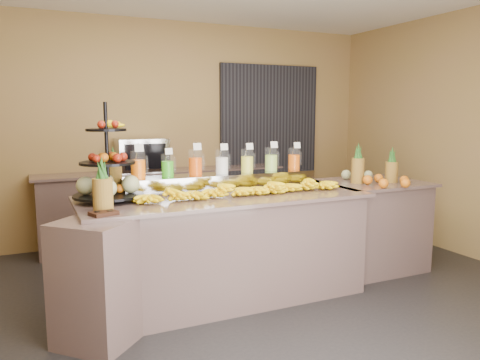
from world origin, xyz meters
TOP-DOWN VIEW (x-y plane):
  - ground at (0.00, 0.00)m, footprint 6.00×6.00m
  - room_envelope at (0.19, 0.79)m, footprint 6.04×5.02m
  - buffet_counter at (-0.12, 0.26)m, footprint 2.75×1.25m
  - right_counter at (1.70, 0.40)m, footprint 1.08×0.88m
  - back_ledge at (0.00, 2.25)m, footprint 3.10×0.55m
  - pitcher_tray at (0.09, 0.58)m, footprint 1.85×0.30m
  - juice_pitcher_orange_a at (-0.69, 0.58)m, footprint 0.13×0.13m
  - juice_pitcher_green at (-0.43, 0.58)m, footprint 0.11×0.11m
  - juice_pitcher_orange_b at (-0.17, 0.58)m, footprint 0.13×0.13m
  - juice_pitcher_milk at (0.09, 0.58)m, footprint 0.12×0.13m
  - juice_pitcher_lemon at (0.35, 0.58)m, footprint 0.12×0.12m
  - juice_pitcher_lime at (0.61, 0.58)m, footprint 0.12×0.13m
  - juice_pitcher_orange_c at (0.87, 0.58)m, footprint 0.12×0.12m
  - banana_heap at (0.16, 0.25)m, footprint 1.84×0.17m
  - fruit_stand at (-0.93, 0.45)m, footprint 0.64×0.64m
  - condiment_caddy at (-1.09, -0.09)m, footprint 0.21×0.18m
  - pineapple_left_a at (-1.07, 0.03)m, footprint 0.14×0.14m
  - pineapple_left_b at (-0.88, 0.70)m, footprint 0.14×0.14m
  - right_fruit_pile at (1.66, 0.22)m, footprint 0.48×0.46m
  - oven_warmer at (-0.28, 2.25)m, footprint 0.60×0.42m

SIDE VIEW (x-z plane):
  - ground at x=0.00m, z-range 0.00..0.00m
  - buffet_counter at x=-0.12m, z-range 0.00..0.93m
  - back_ledge at x=0.00m, z-range 0.00..0.93m
  - right_counter at x=1.70m, z-range 0.00..0.93m
  - condiment_caddy at x=-1.09m, z-range 0.93..0.96m
  - banana_heap at x=0.16m, z-range 0.91..1.07m
  - pitcher_tray at x=0.09m, z-range 0.93..1.08m
  - right_fruit_pile at x=1.66m, z-range 0.88..1.14m
  - pineapple_left_a at x=-1.07m, z-range 0.88..1.28m
  - pineapple_left_b at x=-0.88m, z-range 0.88..1.30m
  - oven_warmer at x=-0.28m, z-range 0.93..1.33m
  - fruit_stand at x=-0.93m, z-range 0.74..1.54m
  - juice_pitcher_green at x=-0.43m, z-range 1.04..1.30m
  - juice_pitcher_orange_c at x=0.87m, z-range 1.03..1.32m
  - juice_pitcher_lemon at x=0.35m, z-range 1.03..1.32m
  - juice_pitcher_milk at x=0.09m, z-range 1.03..1.33m
  - juice_pitcher_lime at x=0.61m, z-range 1.03..1.33m
  - juice_pitcher_orange_b at x=-0.17m, z-range 1.03..1.34m
  - juice_pitcher_orange_a at x=-0.69m, z-range 1.03..1.34m
  - room_envelope at x=0.19m, z-range 0.47..3.29m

